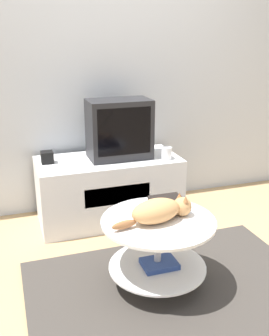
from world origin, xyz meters
The scene contains 10 objects.
ground_plane centered at (0.00, 0.00, 0.00)m, with size 12.00×12.00×0.00m, color tan.
wall_back centered at (0.00, 1.49, 1.30)m, with size 8.00×0.05×2.60m.
rug centered at (0.00, 0.00, 0.01)m, with size 1.80×1.18×0.02m.
tv_stand centered at (-0.11, 1.12, 0.27)m, with size 1.19×0.57×0.55m.
tv centered at (-0.01, 1.13, 0.79)m, with size 0.51×0.31×0.49m.
speaker centered at (-0.61, 1.17, 0.60)m, with size 0.10×0.10×0.10m.
mug centered at (0.35, 0.96, 0.60)m, with size 0.09×0.09×0.10m.
coffee_table centered at (-0.08, 0.07, 0.31)m, with size 0.70×0.70×0.45m.
dvd_box centered at (0.04, 0.21, 0.50)m, with size 0.21×0.19×0.06m.
cat centered at (-0.08, 0.05, 0.54)m, with size 0.54×0.23×0.14m.
Camera 1 is at (-0.90, -1.92, 1.54)m, focal length 42.00 mm.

